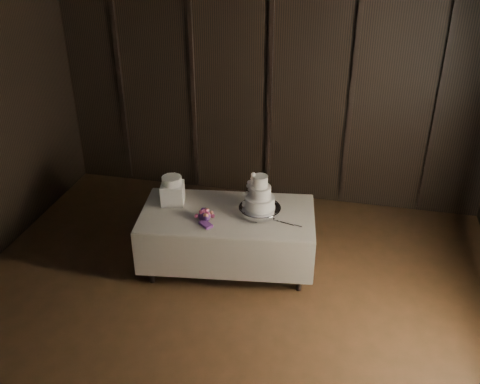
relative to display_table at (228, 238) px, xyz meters
The scene contains 8 objects.
room 1.93m from the display_table, 84.92° to the right, with size 6.08×7.08×3.08m.
display_table is the anchor object (origin of this frame).
cake_stand 0.54m from the display_table, ahead, with size 0.48×0.48×0.09m, color silver.
wedding_cake 0.68m from the display_table, ahead, with size 0.37×0.33×0.40m.
bouquet 0.49m from the display_table, 136.91° to the right, with size 0.26×0.36×0.17m, color #C7457A, non-canonical shape.
box_pedestal 0.83m from the display_table, behind, with size 0.26×0.26×0.25m, color white.
small_cake 0.94m from the display_table, behind, with size 0.23×0.23×0.09m, color white.
cake_knife 0.74m from the display_table, ahead, with size 0.37×0.02×0.01m, color silver.
Camera 1 is at (1.16, -3.50, 3.93)m, focal length 40.00 mm.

